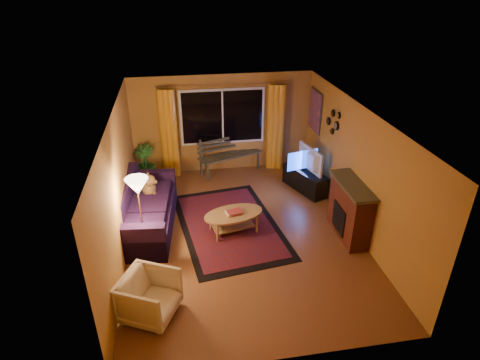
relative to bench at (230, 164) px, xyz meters
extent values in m
cube|color=brown|center=(-0.15, -2.75, -0.25)|extent=(4.50, 6.00, 0.02)
cube|color=white|center=(-0.15, -2.75, 2.27)|extent=(4.50, 6.00, 0.02)
cube|color=#BD8336|center=(-0.15, 0.26, 1.01)|extent=(4.50, 0.02, 2.50)
cube|color=#BD8336|center=(-2.41, -2.75, 1.01)|extent=(0.02, 6.00, 2.50)
cube|color=#BD8336|center=(2.11, -2.75, 1.01)|extent=(0.02, 6.00, 2.50)
cube|color=black|center=(-0.15, 0.19, 1.21)|extent=(2.00, 0.02, 1.30)
cylinder|color=#BF8C3F|center=(-0.15, 0.15, 2.01)|extent=(3.20, 0.03, 0.03)
cylinder|color=orange|center=(-1.50, 0.13, 0.88)|extent=(0.36, 0.36, 2.24)
cylinder|color=orange|center=(1.20, 0.13, 0.88)|extent=(0.36, 0.36, 2.24)
cube|color=#393926|center=(0.00, 0.00, 0.00)|extent=(1.69, 1.00, 0.49)
imported|color=#235B1E|center=(-2.15, -0.12, 0.23)|extent=(0.69, 0.69, 0.95)
cube|color=black|center=(-2.02, -2.24, 0.23)|extent=(1.23, 2.43, 0.95)
imported|color=beige|center=(-1.89, -4.64, 0.15)|extent=(0.99, 1.01, 0.79)
cylinder|color=#BF8C3F|center=(-2.03, -3.14, 0.56)|extent=(0.30, 0.30, 1.61)
cube|color=#761103|center=(-0.38, -2.44, -0.23)|extent=(2.31, 3.26, 0.02)
cylinder|color=#AC8149|center=(-0.31, -2.67, -0.03)|extent=(1.43, 1.43, 0.44)
cube|color=black|center=(1.63, -1.22, 0.01)|extent=(0.84, 1.29, 0.51)
imported|color=black|center=(1.63, -1.22, 0.55)|extent=(0.35, 0.98, 0.56)
cube|color=maroon|center=(1.90, -3.15, 0.31)|extent=(0.40, 1.20, 1.10)
cube|color=#D84528|center=(2.07, -0.30, 1.41)|extent=(0.04, 0.76, 0.96)
camera|label=1|loc=(-1.29, -9.30, 4.47)|focal=30.00mm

